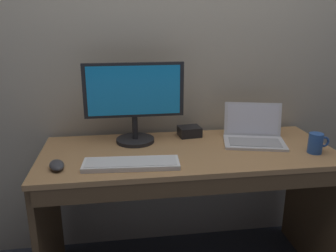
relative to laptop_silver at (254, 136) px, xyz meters
name	(u,v)px	position (x,y,z in m)	size (l,w,h in m)	color
back_wall	(178,5)	(-0.40, 0.31, 0.72)	(4.79, 0.04, 3.08)	#ADA38E
desk	(188,185)	(-0.40, -0.08, -0.24)	(1.58, 0.64, 0.79)	#A87A4C
laptop_silver	(254,136)	(0.00, 0.00, 0.00)	(0.39, 0.33, 0.21)	silver
external_monitor	(134,100)	(-0.68, 0.09, 0.21)	(0.55, 0.22, 0.46)	black
wired_keyboard	(131,164)	(-0.71, -0.24, -0.03)	(0.47, 0.17, 0.03)	white
computer_mouse	(57,165)	(-1.07, -0.22, -0.02)	(0.07, 0.12, 0.04)	#38383D
external_drive_box	(189,131)	(-0.35, 0.16, -0.01)	(0.13, 0.11, 0.06)	black
coffee_mug	(316,143)	(0.26, -0.21, 0.02)	(0.12, 0.07, 0.11)	#28519E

